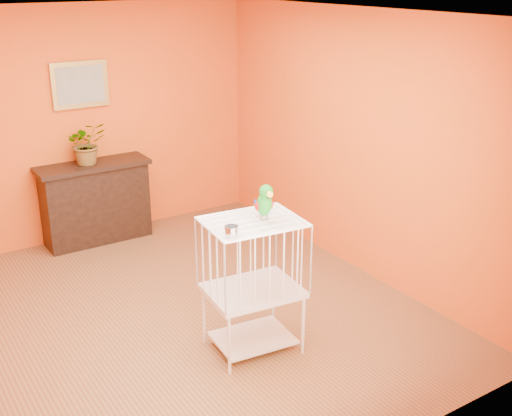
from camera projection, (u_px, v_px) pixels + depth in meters
ground at (179, 315)px, 5.77m from camera, size 4.50×4.50×0.00m
room_shell at (171, 144)px, 5.21m from camera, size 4.50×4.50×4.50m
console_cabinet at (96, 202)px, 7.20m from camera, size 1.23×0.44×0.91m
potted_plant at (88, 148)px, 6.95m from camera, size 0.43×0.48×0.36m
framed_picture at (80, 85)px, 6.90m from camera, size 0.62×0.04×0.50m
birdcage at (253, 284)px, 5.08m from camera, size 0.78×0.63×1.12m
feed_cup at (232, 231)px, 4.60m from camera, size 0.10×0.10×0.07m
parrot at (264, 202)px, 4.85m from camera, size 0.15×0.27×0.30m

